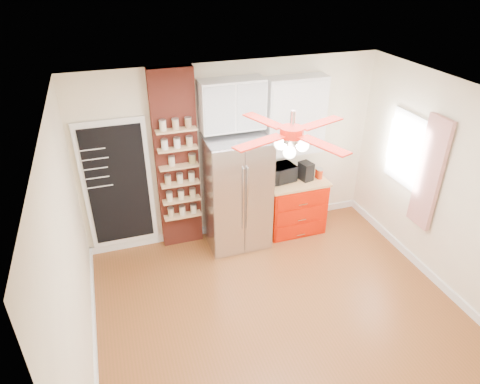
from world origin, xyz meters
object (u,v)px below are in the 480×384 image
object	(u,v)px
ceiling_fan	(292,133)
canister_left	(320,174)
red_cabinet	(294,205)
coffee_maker	(306,171)
fridge	(237,192)
toaster_oven	(279,173)
pantry_jar_oats	(172,161)

from	to	relation	value
ceiling_fan	canister_left	distance (m)	2.52
red_cabinet	coffee_maker	world-z (taller)	coffee_maker
fridge	toaster_oven	bearing A→B (deg)	7.80
ceiling_fan	coffee_maker	distance (m)	2.40
ceiling_fan	pantry_jar_oats	world-z (taller)	ceiling_fan
ceiling_fan	canister_left	xyz separation A→B (m)	(1.29, 1.60, -1.45)
toaster_oven	pantry_jar_oats	size ratio (longest dim) A/B	3.53
canister_left	ceiling_fan	bearing A→B (deg)	-128.81
coffee_maker	pantry_jar_oats	world-z (taller)	pantry_jar_oats
canister_left	pantry_jar_oats	xyz separation A→B (m)	(-2.23, 0.20, 0.46)
ceiling_fan	pantry_jar_oats	xyz separation A→B (m)	(-0.94, 1.81, -0.99)
fridge	coffee_maker	world-z (taller)	fridge
ceiling_fan	red_cabinet	bearing A→B (deg)	61.29
fridge	canister_left	world-z (taller)	fridge
fridge	toaster_oven	world-z (taller)	fridge
coffee_maker	pantry_jar_oats	xyz separation A→B (m)	(-2.01, 0.16, 0.40)
red_cabinet	ceiling_fan	xyz separation A→B (m)	(-0.92, -1.68, 1.97)
canister_left	pantry_jar_oats	size ratio (longest dim) A/B	1.12
red_cabinet	toaster_oven	world-z (taller)	toaster_oven
toaster_oven	pantry_jar_oats	world-z (taller)	pantry_jar_oats
fridge	canister_left	distance (m)	1.34
coffee_maker	pantry_jar_oats	bearing A→B (deg)	162.23
fridge	coffee_maker	distance (m)	1.13
coffee_maker	canister_left	size ratio (longest dim) A/B	1.93
fridge	toaster_oven	xyz separation A→B (m)	(0.72, 0.10, 0.15)
red_cabinet	coffee_maker	distance (m)	0.61
toaster_oven	canister_left	distance (m)	0.64
toaster_oven	pantry_jar_oats	xyz separation A→B (m)	(-1.61, 0.08, 0.41)
fridge	coffee_maker	xyz separation A→B (m)	(1.12, 0.02, 0.17)
ceiling_fan	toaster_oven	xyz separation A→B (m)	(0.67, 1.73, -1.40)
ceiling_fan	coffee_maker	size ratio (longest dim) A/B	4.98
red_cabinet	toaster_oven	xyz separation A→B (m)	(-0.25, 0.05, 0.58)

